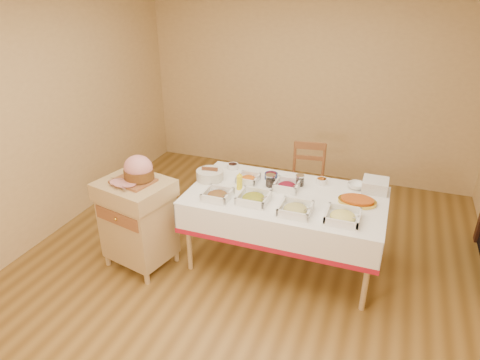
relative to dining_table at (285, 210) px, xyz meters
name	(u,v)px	position (x,y,z in m)	size (l,w,h in m)	color
room_shell	(245,148)	(-0.30, -0.30, 0.70)	(5.00, 5.00, 5.00)	brown
dining_table	(285,210)	(0.00, 0.00, 0.00)	(1.82, 1.02, 0.76)	tan
butcher_cart	(138,219)	(-1.31, -0.50, -0.09)	(0.73, 0.65, 0.90)	tan
dining_chair	(307,181)	(0.00, 1.00, -0.15)	(0.45, 0.43, 0.88)	#935730
ham_on_board	(138,171)	(-1.27, -0.47, 0.41)	(0.38, 0.36, 0.25)	#935730
serving_dish_a	(217,195)	(-0.57, -0.28, 0.20)	(0.25, 0.24, 0.11)	white
serving_dish_b	(254,198)	(-0.24, -0.22, 0.20)	(0.27, 0.27, 0.11)	white
serving_dish_c	(295,209)	(0.16, -0.29, 0.20)	(0.27, 0.27, 0.11)	white
serving_dish_d	(343,216)	(0.56, -0.27, 0.20)	(0.28, 0.28, 0.11)	white
serving_dish_e	(248,179)	(-0.43, 0.15, 0.19)	(0.21, 0.20, 0.10)	white
serving_dish_f	(287,185)	(-0.03, 0.12, 0.20)	(0.24, 0.23, 0.11)	white
small_bowl_left	(233,166)	(-0.68, 0.38, 0.19)	(0.12, 0.12, 0.05)	white
small_bowl_mid	(271,176)	(-0.23, 0.29, 0.19)	(0.13, 0.13, 0.06)	navy
small_bowl_right	(322,181)	(0.26, 0.35, 0.19)	(0.11, 0.11, 0.06)	white
bowl_white_imported	(279,178)	(-0.15, 0.30, 0.18)	(0.15, 0.15, 0.04)	white
bowl_small_imported	(356,186)	(0.59, 0.37, 0.19)	(0.17, 0.17, 0.05)	white
preserve_jar_left	(270,181)	(-0.19, 0.12, 0.22)	(0.10, 0.10, 0.12)	silver
preserve_jar_right	(300,181)	(0.07, 0.24, 0.21)	(0.09, 0.09, 0.11)	silver
mustard_bottle	(239,182)	(-0.45, -0.04, 0.24)	(0.06, 0.06, 0.18)	yellow
bread_basket	(210,175)	(-0.80, 0.06, 0.21)	(0.27, 0.27, 0.12)	beige
plate_stack	(375,185)	(0.77, 0.37, 0.22)	(0.23, 0.23, 0.11)	white
brass_platter	(357,201)	(0.64, 0.07, 0.18)	(0.34, 0.25, 0.04)	gold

